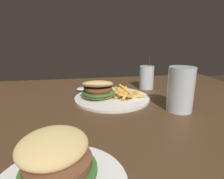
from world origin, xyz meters
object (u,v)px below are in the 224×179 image
(beer_glass, at_px, (181,91))
(meal_plate_far, at_px, (58,171))
(juice_glass, at_px, (146,78))
(spoon, at_px, (84,89))
(meal_plate_near, at_px, (106,93))

(beer_glass, xyz_separation_m, meal_plate_far, (0.39, 0.29, -0.04))
(juice_glass, relative_size, meal_plate_far, 0.68)
(spoon, distance_m, meal_plate_far, 0.62)
(spoon, bearing_deg, meal_plate_near, 96.66)
(beer_glass, relative_size, meal_plate_far, 0.66)
(beer_glass, bearing_deg, spoon, -44.29)
(juice_glass, xyz_separation_m, spoon, (0.32, -0.02, -0.05))
(spoon, bearing_deg, meal_plate_far, 62.46)
(spoon, xyz_separation_m, meal_plate_far, (0.06, 0.62, 0.03))
(meal_plate_near, distance_m, meal_plate_far, 0.48)
(juice_glass, bearing_deg, meal_plate_near, 31.79)
(meal_plate_near, xyz_separation_m, meal_plate_far, (0.15, 0.45, 0.01))
(juice_glass, distance_m, spoon, 0.32)
(meal_plate_near, height_order, beer_glass, beer_glass)
(meal_plate_near, height_order, meal_plate_far, meal_plate_far)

